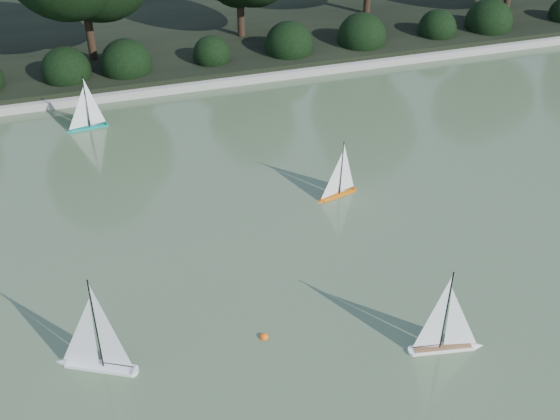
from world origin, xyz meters
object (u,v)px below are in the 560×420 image
at_px(sailboat_white_a, 92,353).
at_px(sailboat_white_b, 450,337).
at_px(race_buoy, 264,337).
at_px(sailboat_teal, 84,121).
at_px(sailboat_orange, 336,188).

relative_size(sailboat_white_a, sailboat_white_b, 1.09).
bearing_deg(race_buoy, sailboat_white_a, 176.29).
xyz_separation_m(sailboat_white_a, sailboat_teal, (0.45, 7.12, -0.05)).
xyz_separation_m(sailboat_white_a, sailboat_orange, (4.64, 2.98, -0.06)).
distance_m(sailboat_teal, race_buoy, 7.52).
height_order(sailboat_white_b, sailboat_teal, sailboat_white_b).
relative_size(sailboat_white_a, race_buoy, 12.22).
bearing_deg(sailboat_teal, sailboat_orange, -44.68).
distance_m(sailboat_white_b, race_buoy, 2.58).
relative_size(sailboat_white_b, sailboat_orange, 1.22).
distance_m(sailboat_white_a, race_buoy, 2.36).
xyz_separation_m(sailboat_orange, race_buoy, (-2.29, -3.13, -0.19)).
distance_m(sailboat_white_a, sailboat_white_b, 4.86).
distance_m(sailboat_white_b, sailboat_teal, 9.30).
height_order(sailboat_white_b, sailboat_orange, sailboat_white_b).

